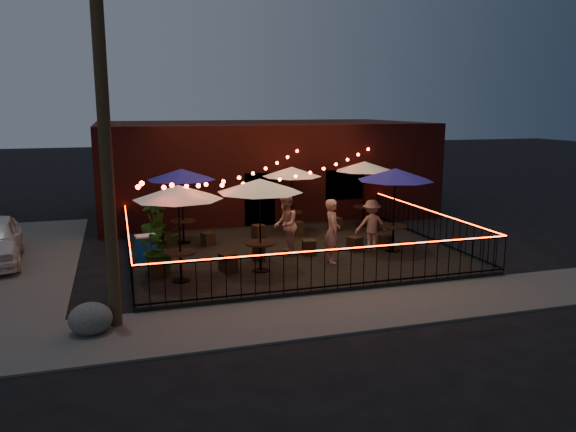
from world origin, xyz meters
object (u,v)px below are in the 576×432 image
utility_pole (105,141)px  cafe_table_5 (364,167)px  cafe_table_0 (178,194)px  boulder (90,319)px  cafe_table_3 (292,173)px  cafe_table_4 (395,176)px  cooler (146,248)px  cafe_table_1 (181,175)px  cafe_table_2 (260,187)px

utility_pole → cafe_table_5: bearing=38.8°
cafe_table_0 → boulder: 4.07m
cafe_table_3 → cafe_table_4: (2.24, -3.67, 0.23)m
utility_pole → cafe_table_4: size_ratio=3.02×
cafe_table_0 → cooler: size_ratio=3.44×
cafe_table_1 → cafe_table_2: (1.68, -3.95, 0.08)m
cafe_table_1 → cooler: (-1.33, -1.92, -1.90)m
cooler → cafe_table_1: bearing=46.7°
cafe_table_1 → cafe_table_2: bearing=-66.9°
cafe_table_2 → cafe_table_3: 5.17m
cafe_table_2 → cafe_table_3: bearing=62.9°
cafe_table_1 → cafe_table_2: 4.29m
cafe_table_5 → boulder: (-9.70, -7.71, -2.08)m
cafe_table_0 → boulder: bearing=-128.8°
cafe_table_3 → cafe_table_5: cafe_table_5 is taller
cafe_table_5 → cooler: bearing=-161.9°
cafe_table_1 → cafe_table_0: bearing=-97.6°
cafe_table_4 → cafe_table_1: bearing=154.4°
cafe_table_3 → cafe_table_5: (2.94, 0.13, 0.09)m
cafe_table_0 → cooler: cafe_table_0 is taller
cafe_table_1 → cafe_table_3: bearing=9.2°
cafe_table_0 → cafe_table_1: size_ratio=0.96×
cafe_table_1 → boulder: (-2.73, -6.92, -2.10)m
cafe_table_3 → cooler: size_ratio=3.65×
cafe_table_1 → boulder: size_ratio=3.14×
utility_pole → cafe_table_0: (1.67, 2.39, -1.50)m
cafe_table_2 → cafe_table_1: bearing=113.1°
cafe_table_3 → cafe_table_5: 2.94m
utility_pole → cafe_table_1: bearing=71.4°
cafe_table_3 → boulder: bearing=-131.8°
cafe_table_0 → boulder: cafe_table_0 is taller
boulder → utility_pole: bearing=31.9°
cafe_table_2 → cafe_table_3: size_ratio=1.08×
cooler → cafe_table_2: bearing=-42.6°
cafe_table_4 → cafe_table_5: cafe_table_4 is taller
cafe_table_3 → cafe_table_4: 4.30m
cafe_table_2 → cafe_table_0: bearing=-172.9°
cafe_table_0 → cafe_table_3: bearing=46.7°
cafe_table_2 → cooler: 4.13m
boulder → cafe_table_5: bearing=38.5°
cafe_table_2 → boulder: size_ratio=3.45×
cafe_table_5 → cafe_table_0: bearing=-146.3°
cafe_table_1 → cafe_table_4: cafe_table_4 is taller
cafe_table_0 → cafe_table_2: size_ratio=0.88×
cafe_table_2 → cafe_table_3: (2.36, 4.60, -0.20)m
utility_pole → cafe_table_3: (6.26, 7.27, -1.66)m
utility_pole → cafe_table_3: size_ratio=2.78×
cafe_table_0 → cafe_table_2: bearing=7.1°
cafe_table_4 → boulder: bearing=-156.5°
cafe_table_1 → boulder: 7.74m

